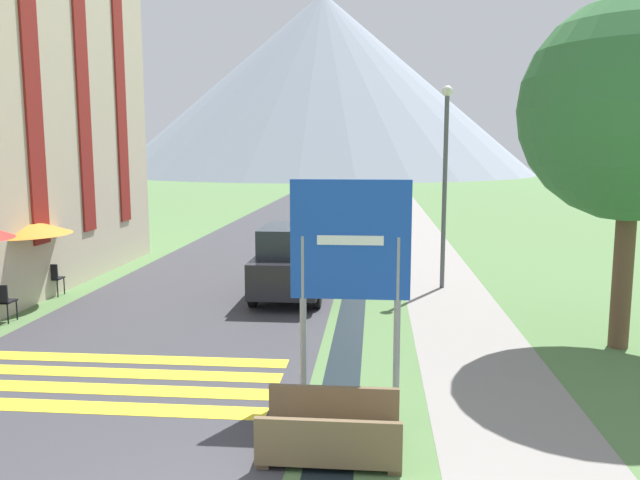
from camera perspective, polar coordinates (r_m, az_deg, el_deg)
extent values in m
plane|color=#517542|center=(25.34, 1.18, -0.20)|extent=(160.00, 160.00, 0.00)
cube|color=#38383D|center=(35.45, -1.75, 2.20)|extent=(6.40, 60.00, 0.01)
cube|color=gray|center=(35.25, 8.15, 2.09)|extent=(2.20, 60.00, 0.01)
cube|color=black|center=(35.21, 4.24, 2.13)|extent=(0.60, 60.00, 0.00)
cube|color=yellow|center=(9.96, -20.99, -14.08)|extent=(5.44, 0.44, 0.01)
cube|color=yellow|center=(10.55, -19.29, -12.73)|extent=(5.44, 0.44, 0.01)
cube|color=yellow|center=(11.14, -17.79, -11.51)|extent=(5.44, 0.44, 0.01)
cube|color=yellow|center=(11.76, -16.45, -10.42)|extent=(5.44, 0.44, 0.01)
cone|color=gray|center=(104.76, 0.28, 14.02)|extent=(67.37, 67.37, 28.77)
cube|color=maroon|center=(16.67, -24.92, 14.39)|extent=(0.06, 0.70, 8.56)
cube|color=maroon|center=(18.96, -20.92, 13.76)|extent=(0.06, 0.70, 8.56)
cube|color=maroon|center=(21.31, -17.80, 13.22)|extent=(0.06, 0.70, 8.56)
cylinder|color=gray|center=(9.42, -1.56, -7.00)|extent=(0.10, 0.10, 2.44)
cylinder|color=gray|center=(9.36, 7.07, -7.15)|extent=(0.10, 0.10, 2.44)
cube|color=#1947B7|center=(9.11, 2.79, 0.00)|extent=(1.77, 0.05, 1.76)
cube|color=white|center=(9.08, 2.78, -0.02)|extent=(0.97, 0.02, 0.14)
cube|color=brown|center=(8.05, 1.00, -17.96)|extent=(1.70, 1.10, 0.12)
cube|color=brown|center=(7.47, 0.71, -17.71)|extent=(1.70, 0.08, 0.45)
cube|color=brown|center=(8.40, 1.26, -14.68)|extent=(1.70, 0.08, 0.45)
cube|color=brown|center=(8.18, -4.68, -18.32)|extent=(0.16, 0.99, 0.08)
cube|color=brown|center=(8.08, 6.75, -18.69)|extent=(0.16, 0.99, 0.08)
cube|color=black|center=(15.90, -2.62, -2.60)|extent=(1.61, 3.85, 0.84)
cube|color=#23282D|center=(15.58, -2.73, 0.02)|extent=(1.37, 2.12, 0.68)
cylinder|color=black|center=(17.25, -4.60, -3.18)|extent=(0.18, 0.60, 0.60)
cylinder|color=black|center=(17.06, 0.47, -3.28)|extent=(0.18, 0.60, 0.60)
cylinder|color=black|center=(14.96, -6.14, -4.97)|extent=(0.18, 0.60, 0.60)
cylinder|color=black|center=(14.74, -0.28, -5.11)|extent=(0.18, 0.60, 0.60)
cube|color=#28663D|center=(29.47, 1.40, 2.39)|extent=(1.70, 4.28, 0.84)
cube|color=#23282D|center=(29.19, 1.38, 3.83)|extent=(1.44, 2.35, 0.68)
cylinder|color=black|center=(30.90, 0.06, 1.87)|extent=(0.18, 0.60, 0.60)
cylinder|color=black|center=(30.80, 3.06, 1.84)|extent=(0.18, 0.60, 0.60)
cylinder|color=black|center=(28.27, -0.41, 1.28)|extent=(0.18, 0.60, 0.60)
cylinder|color=black|center=(28.16, 2.87, 1.25)|extent=(0.18, 0.60, 0.60)
cube|color=black|center=(17.41, -24.73, -3.30)|extent=(0.40, 0.40, 0.04)
cube|color=black|center=(17.23, -25.07, -2.76)|extent=(0.40, 0.04, 0.40)
cylinder|color=black|center=(17.69, -24.90, -3.89)|extent=(0.03, 0.03, 0.45)
cylinder|color=black|center=(17.52, -23.93, -3.94)|extent=(0.03, 0.03, 0.45)
cylinder|color=black|center=(17.40, -25.45, -4.11)|extent=(0.03, 0.03, 0.45)
cylinder|color=black|center=(17.23, -24.48, -4.17)|extent=(0.03, 0.03, 0.45)
cube|color=black|center=(17.36, -23.14, -3.24)|extent=(0.40, 0.40, 0.04)
cube|color=black|center=(17.17, -23.46, -2.70)|extent=(0.40, 0.04, 0.40)
cylinder|color=black|center=(17.63, -23.33, -3.83)|extent=(0.03, 0.03, 0.45)
cylinder|color=black|center=(17.47, -22.35, -3.88)|extent=(0.03, 0.03, 0.45)
cylinder|color=black|center=(17.34, -23.86, -4.06)|extent=(0.03, 0.03, 0.45)
cylinder|color=black|center=(17.18, -22.87, -4.11)|extent=(0.03, 0.03, 0.45)
cube|color=black|center=(15.20, -26.91, -5.03)|extent=(0.40, 0.40, 0.04)
cylinder|color=black|center=(15.47, -27.06, -5.67)|extent=(0.03, 0.03, 0.45)
cylinder|color=black|center=(15.30, -25.98, -5.75)|extent=(0.03, 0.03, 0.45)
cylinder|color=black|center=(15.02, -26.65, -6.04)|extent=(0.03, 0.03, 0.45)
cylinder|color=#B7B2A8|center=(16.76, -25.62, -1.86)|extent=(0.06, 0.06, 2.00)
cone|color=orange|center=(16.64, -25.81, 1.19)|extent=(2.42, 2.42, 0.41)
cylinder|color=#282833|center=(16.03, -26.78, -5.18)|extent=(0.14, 0.14, 0.46)
cylinder|color=#282833|center=(15.93, -26.23, -5.22)|extent=(0.14, 0.14, 0.46)
cylinder|color=#4C4C56|center=(15.88, -26.62, -3.39)|extent=(0.32, 0.32, 0.57)
sphere|color=tan|center=(15.81, -26.71, -2.03)|extent=(0.22, 0.22, 0.22)
cylinder|color=#515156|center=(16.94, 11.31, 4.17)|extent=(0.12, 0.12, 5.10)
sphere|color=silver|center=(16.97, 11.57, 13.20)|extent=(0.28, 0.28, 0.28)
cylinder|color=brown|center=(12.95, 25.92, -3.05)|extent=(0.36, 0.36, 2.70)
sphere|color=#336B38|center=(12.76, 26.80, 10.67)|extent=(4.07, 4.07, 4.07)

